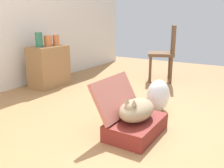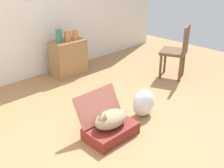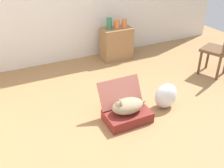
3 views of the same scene
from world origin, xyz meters
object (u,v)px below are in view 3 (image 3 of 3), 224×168
Objects in this scene: suitcase_base at (127,116)px; plastic_bag_white at (166,96)px; vase_tall at (109,23)px; vase_round at (117,24)px; side_table at (116,44)px; chair at (220,48)px; cat at (127,106)px; vase_short at (124,23)px.

suitcase_base is 1.62× the size of plastic_bag_white.
vase_tall is 0.15m from vase_round.
plastic_bag_white is 1.97m from vase_tall.
side_table reaches higher than plastic_bag_white.
chair reaches higher than suitcase_base.
side_table is 1.92m from chair.
cat is 2.09m from side_table.
vase_round is (-0.15, 0.02, -0.00)m from vase_short.
plastic_bag_white is 2.27× the size of vase_short.
vase_round is 1.91m from chair.
vase_round is at bearing -90.00° from side_table.
vase_tall is at bearing -68.60° from chair.
cat reaches higher than suitcase_base.
vase_tall is at bearing 89.98° from plastic_bag_white.
suitcase_base is 3.67× the size of vase_short.
plastic_bag_white is (0.65, 0.05, 0.11)m from suitcase_base.
suitcase_base is at bearing -108.61° from vase_tall.
vase_tall is at bearing 71.39° from suitcase_base.
cat is 2.17m from vase_short.
vase_short is 0.18× the size of chair.
chair reaches higher than side_table.
vase_round is (0.15, -0.03, -0.03)m from vase_tall.
side_table reaches higher than suitcase_base.
chair reaches higher than vase_round.
vase_short is (0.30, 1.84, 0.53)m from plastic_bag_white.
chair is (1.41, 0.44, 0.33)m from plastic_bag_white.
cat is 0.82× the size of side_table.
chair is at bearing 13.24° from cat.
plastic_bag_white is at bearing -94.62° from vase_round.
cat is at bearing -9.64° from chair.
vase_round reaches higher than cat.
vase_tall is (0.65, 1.94, 0.67)m from suitcase_base.
plastic_bag_white is 0.59× the size of side_table.
vase_tall is 0.23× the size of chair.
vase_short reaches higher than cat.
vase_tall is at bearing 170.48° from vase_short.
vase_tall is 2.04m from chair.
side_table is at bearing 67.35° from suitcase_base.
vase_short is 0.15m from vase_round.
side_table is 0.43m from vase_short.
vase_round is at bearing 67.21° from suitcase_base.
side_table is 0.45m from vase_tall.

